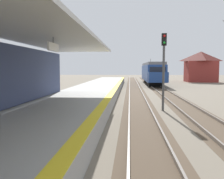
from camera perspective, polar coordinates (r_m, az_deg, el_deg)
station_platform at (r=14.90m, az=-10.35°, el=-4.55°), size 5.00×80.00×0.91m
track_pair_nearest_platform at (r=18.46m, az=6.25°, el=-3.94°), size 2.34×120.00×0.16m
track_pair_middle at (r=18.90m, az=16.64°, el=-3.91°), size 2.34×120.00×0.16m
approaching_train at (r=45.57m, az=9.31°, el=3.97°), size 2.93×19.60×4.76m
rail_signal_post at (r=16.99m, az=11.86°, el=5.87°), size 0.32×0.34×5.20m
distant_trackside_house at (r=55.59m, az=19.81°, el=5.10°), size 6.60×5.28×6.40m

